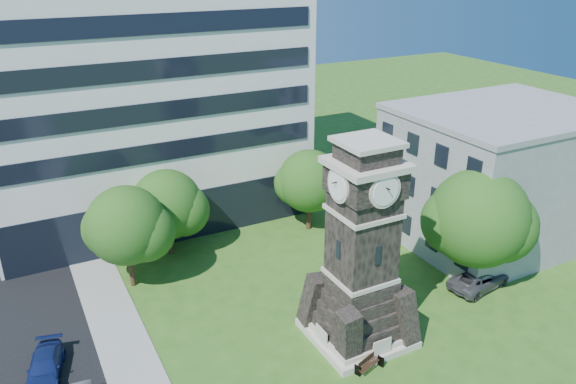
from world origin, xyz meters
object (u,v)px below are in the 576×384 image
car_street_north (45,367)px  car_east_lot (479,279)px  clock_tower (361,258)px  park_bench (369,363)px

car_street_north → car_east_lot: car_east_lot is taller
clock_tower → car_east_lot: (10.32, 0.54, -4.63)m
clock_tower → car_east_lot: size_ratio=2.59×
car_street_north → park_bench: car_street_north is taller
car_street_north → car_east_lot: bearing=5.1°
car_street_north → car_east_lot: 27.41m
car_east_lot → car_street_north: bearing=72.5°
car_street_north → park_bench: bearing=-12.0°
car_street_north → park_bench: (15.63, -7.67, -0.16)m
clock_tower → car_street_north: clock_tower is taller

